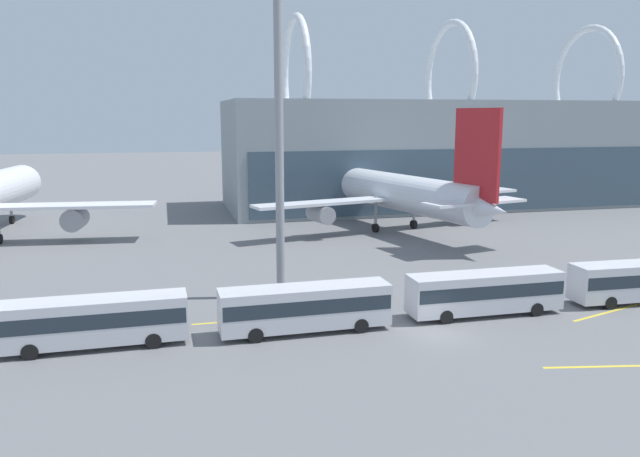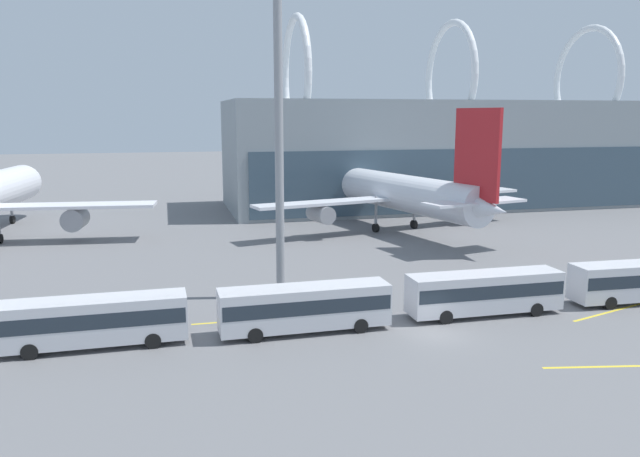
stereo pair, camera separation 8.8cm
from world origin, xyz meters
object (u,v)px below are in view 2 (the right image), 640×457
airliner_at_gate_far (394,191)px  shuttle_bus_1 (93,319)px  airliner_parked_remote (594,163)px  floodlight_mast (278,93)px  shuttle_bus_3 (485,290)px  shuttle_bus_2 (305,305)px

airliner_at_gate_far → shuttle_bus_1: airliner_at_gate_far is taller
airliner_parked_remote → floodlight_mast: (-67.47, -50.70, 10.27)m
floodlight_mast → airliner_at_gate_far: bearing=53.4°
airliner_at_gate_far → airliner_parked_remote: bearing=-76.2°
shuttle_bus_3 → shuttle_bus_1: bearing=-180.0°
shuttle_bus_2 → shuttle_bus_3: bearing=0.6°
airliner_parked_remote → shuttle_bus_1: size_ratio=2.89×
airliner_parked_remote → shuttle_bus_1: 100.04m
airliner_parked_remote → shuttle_bus_2: (-67.38, -59.19, -3.96)m
airliner_at_gate_far → floodlight_mast: (-19.37, -26.09, 11.07)m
airliner_at_gate_far → shuttle_bus_3: size_ratio=3.55×
shuttle_bus_2 → floodlight_mast: floodlight_mast is taller
shuttle_bus_2 → floodlight_mast: 16.57m
floodlight_mast → shuttle_bus_1: bearing=-149.1°
airliner_at_gate_far → shuttle_bus_2: bearing=137.6°
shuttle_bus_1 → shuttle_bus_3: 27.01m
airliner_at_gate_far → floodlight_mast: size_ratio=1.46×
shuttle_bus_3 → floodlight_mast: (-13.59, 8.14, 14.22)m
airliner_at_gate_far → floodlight_mast: 34.33m
airliner_parked_remote → shuttle_bus_2: size_ratio=2.89×
airliner_parked_remote → shuttle_bus_2: 89.77m
shuttle_bus_2 → shuttle_bus_3: (13.50, 0.36, 0.00)m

